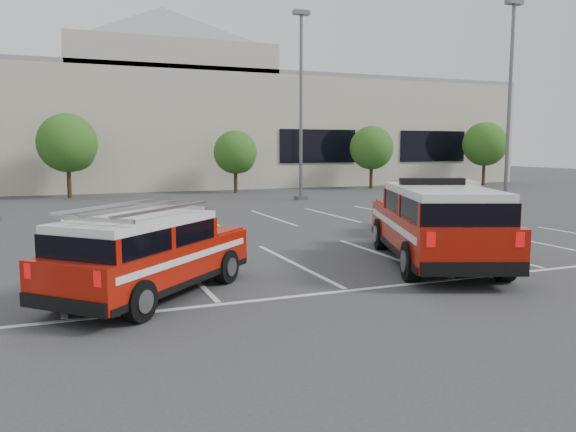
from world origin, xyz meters
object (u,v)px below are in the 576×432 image
Objects in this scene: tree_mid_left at (69,145)px; fire_chief_suv at (436,230)px; tree_right at (372,149)px; white_pickup at (447,215)px; tree_mid_right at (236,154)px; light_pole_mid at (301,106)px; light_pole_right at (509,102)px; tree_far_right at (485,146)px; ladder_suv at (148,260)px; convention_building at (138,124)px.

tree_mid_left is 0.75× the size of fire_chief_suv.
tree_right is 0.71× the size of white_pickup.
tree_mid_right is 6.88m from light_pole_mid.
tree_mid_left is at bearing 150.05° from light_pole_right.
white_pickup is at bearing -60.59° from tree_mid_left.
tree_right is 21.83m from white_pickup.
white_pickup is at bearing -86.54° from tree_mid_right.
tree_far_right is 37.55m from ladder_suv.
convention_building is 17.96m from tree_right.
tree_mid_left is 22.93m from white_pickup.
tree_mid_left reaches higher than white_pickup.
tree_mid_left reaches higher than tree_mid_right.
light_pole_mid is 18.20m from fire_chief_suv.
convention_building is at bearing 128.07° from ladder_suv.
convention_building reaches higher than tree_far_right.
light_pole_mid is 2.24× the size of ladder_suv.
light_pole_right is at bearing -33.69° from light_pole_mid.
tree_far_right reaches higher than tree_right.
convention_building reaches higher than tree_mid_left.
fire_chief_suv is at bearing -94.44° from tree_mid_right.
fire_chief_suv is 1.03× the size of white_pickup.
tree_right is at bearing 84.76° from fire_chief_suv.
fire_chief_suv is (-21.81, -23.33, -2.17)m from tree_far_right.
light_pole_mid is (1.91, -6.05, 2.68)m from tree_mid_right.
convention_building is 12.38× the size of tree_mid_left.
convention_building reaches higher than fire_chief_suv.
ladder_suv is at bearing -131.14° from white_pickup.
convention_building is 15.04× the size of tree_mid_right.
white_pickup is at bearing -133.41° from tree_far_right.
tree_mid_left is 0.78× the size of white_pickup.
ladder_suv is (-4.02, -33.65, -3.99)m from convention_building.
light_pole_mid is (-8.09, -6.05, 2.41)m from tree_right.
tree_far_right is 1.06× the size of ladder_suv.
tree_right is 26.22m from fire_chief_suv.
tree_right reaches higher than white_pickup.
tree_mid_right is at bearing 121.00° from white_pickup.
white_pickup is (-8.80, -19.87, -2.04)m from tree_right.
tree_mid_right is (10.00, -0.00, -0.54)m from tree_mid_left.
tree_mid_left is at bearing 180.00° from tree_far_right.
light_pole_mid reaches higher than ladder_suv.
tree_right is 0.43× the size of light_pole_mid.
light_pole_mid is 21.30m from ladder_suv.
light_pole_mid is at bearing -143.23° from tree_right.
fire_chief_suv is at bearing 48.91° from ladder_suv.
light_pole_mid is at bearing 103.52° from ladder_suv.
light_pole_right is at bearing -47.83° from tree_mid_right.
convention_building is 13.58× the size of tree_right.
tree_mid_left is 10.01m from tree_mid_right.
tree_mid_left is at bearing 180.00° from tree_right.
light_pole_mid is at bearing 146.31° from light_pole_right.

